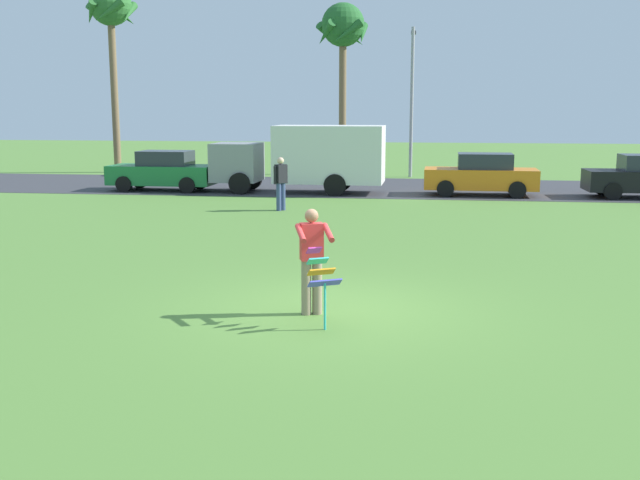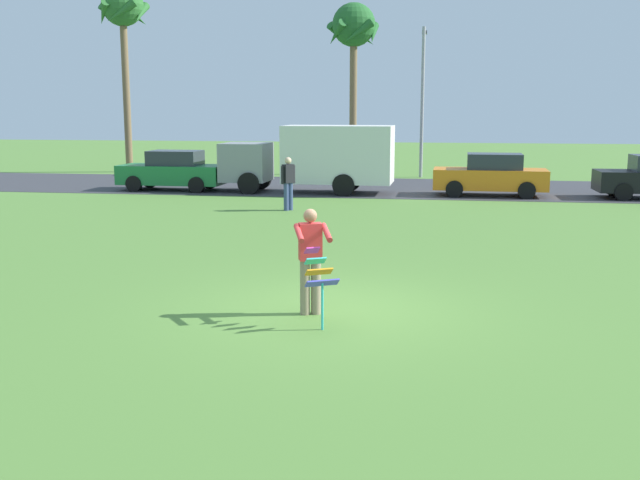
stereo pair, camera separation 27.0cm
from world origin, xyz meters
name	(u,v)px [view 1 (the left image)]	position (x,y,z in m)	size (l,w,h in m)	color
ground_plane	(334,309)	(0.00, 0.00, 0.00)	(120.00, 120.00, 0.00)	#568438
road_strip	(388,187)	(0.00, 19.34, 0.01)	(120.00, 8.00, 0.01)	#38383D
person_kite_flyer	(312,257)	(-0.32, -0.34, 0.95)	(0.69, 0.76, 1.73)	gray
kite_held	(321,275)	(-0.07, -1.01, 0.82)	(0.62, 0.73, 1.20)	#D83399
parked_car_green	(163,171)	(-8.89, 16.94, 0.77)	(4.23, 1.90, 1.60)	#1E7238
parked_truck_grey_van	(308,157)	(-2.99, 16.94, 1.41)	(6.74, 2.22, 2.62)	gray
parked_car_orange	(481,175)	(3.65, 16.94, 0.77)	(4.25, 1.92, 1.60)	orange
palm_tree_left_near	(111,13)	(-14.15, 24.94, 7.92)	(2.58, 2.71, 9.41)	brown
palm_tree_right_near	(343,32)	(-2.55, 25.39, 6.91)	(2.58, 2.71, 8.31)	brown
streetlight_pole	(412,93)	(0.86, 24.40, 4.00)	(0.24, 1.65, 7.00)	#9E9EA3
person_walker_near	(281,182)	(-3.12, 11.80, 0.93)	(0.40, 0.46, 1.73)	#384772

